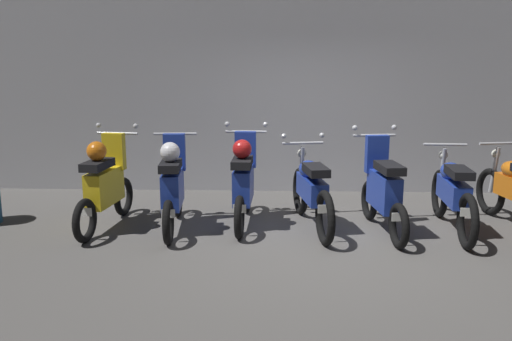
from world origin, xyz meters
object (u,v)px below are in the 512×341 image
at_px(motorbike_slot_4, 383,191).
at_px(motorbike_slot_1, 173,185).
at_px(motorbike_slot_5, 453,193).
at_px(motorbike_slot_3, 311,190).
at_px(motorbike_slot_2, 244,181).
at_px(motorbike_slot_0, 105,184).

bearing_deg(motorbike_slot_4, motorbike_slot_1, 179.58).
bearing_deg(motorbike_slot_5, motorbike_slot_4, -175.39).
bearing_deg(motorbike_slot_3, motorbike_slot_2, 171.93).
bearing_deg(motorbike_slot_2, motorbike_slot_4, -8.65).
bearing_deg(motorbike_slot_5, motorbike_slot_1, -179.15).
bearing_deg(motorbike_slot_0, motorbike_slot_3, 1.99).
distance_m(motorbike_slot_1, motorbike_slot_3, 1.75).
height_order(motorbike_slot_0, motorbike_slot_3, motorbike_slot_0).
relative_size(motorbike_slot_0, motorbike_slot_4, 1.00).
bearing_deg(motorbike_slot_4, motorbike_slot_0, 179.16).
distance_m(motorbike_slot_3, motorbike_slot_4, 0.89).
relative_size(motorbike_slot_0, motorbike_slot_1, 1.00).
relative_size(motorbike_slot_4, motorbike_slot_5, 0.86).
xyz_separation_m(motorbike_slot_0, motorbike_slot_1, (0.87, -0.03, -0.00)).
height_order(motorbike_slot_3, motorbike_slot_5, motorbike_slot_3).
distance_m(motorbike_slot_0, motorbike_slot_3, 2.62).
height_order(motorbike_slot_2, motorbike_slot_5, motorbike_slot_2).
relative_size(motorbike_slot_2, motorbike_slot_5, 0.86).
height_order(motorbike_slot_4, motorbike_slot_5, motorbike_slot_4).
bearing_deg(motorbike_slot_2, motorbike_slot_3, -8.07).
height_order(motorbike_slot_2, motorbike_slot_3, motorbike_slot_2).
distance_m(motorbike_slot_0, motorbike_slot_2, 1.76).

